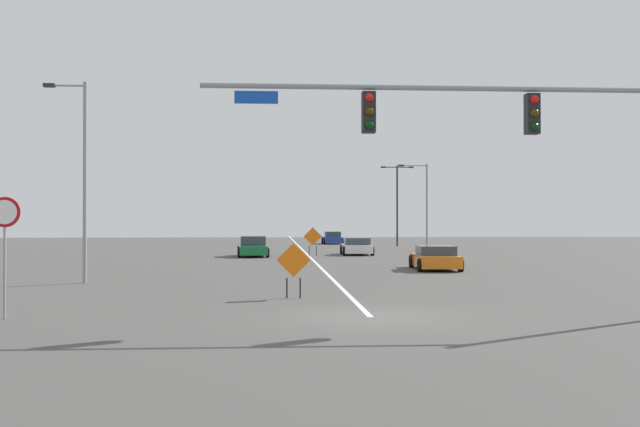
{
  "coord_description": "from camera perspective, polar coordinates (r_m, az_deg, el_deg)",
  "views": [
    {
      "loc": [
        -2.5,
        -18.43,
        2.48
      ],
      "look_at": [
        0.84,
        32.54,
        2.92
      ],
      "focal_mm": 40.94,
      "sensor_mm": 36.0,
      "label": 1
    }
  ],
  "objects": [
    {
      "name": "street_lamp_far_left",
      "position": [
        69.43,
        6.05,
        1.19
      ],
      "size": [
        3.13,
        0.24,
        7.62
      ],
      "color": "black",
      "rests_on": "ground"
    },
    {
      "name": "stop_sign",
      "position": [
        19.8,
        -23.42,
        -1.43
      ],
      "size": [
        0.76,
        0.07,
        3.05
      ],
      "color": "gray",
      "rests_on": "ground"
    },
    {
      "name": "street_lamp_mid_right",
      "position": [
        59.63,
        8.14,
        0.94
      ],
      "size": [
        2.42,
        0.24,
        7.02
      ],
      "color": "gray",
      "rests_on": "ground"
    },
    {
      "name": "traffic_signal_assembly",
      "position": [
        19.66,
        15.69,
        6.22
      ],
      "size": [
        12.89,
        0.44,
        6.25
      ],
      "color": "gray",
      "rests_on": "ground"
    },
    {
      "name": "ground",
      "position": [
        18.76,
        3.99,
        -8.09
      ],
      "size": [
        170.07,
        170.07,
        0.0
      ],
      "primitive_type": "plane",
      "color": "#4C4947"
    },
    {
      "name": "street_lamp_near_left",
      "position": [
        30.05,
        -18.11,
        3.08
      ],
      "size": [
        1.68,
        0.24,
        7.89
      ],
      "color": "gray",
      "rests_on": "ground"
    },
    {
      "name": "car_blue_near",
      "position": [
        74.94,
        0.96,
        -1.94
      ],
      "size": [
        2.0,
        4.25,
        1.28
      ],
      "color": "#1E389E",
      "rests_on": "ground"
    },
    {
      "name": "car_white_passing",
      "position": [
        51.73,
        2.88,
        -2.61
      ],
      "size": [
        2.23,
        4.05,
        1.21
      ],
      "color": "white",
      "rests_on": "ground"
    },
    {
      "name": "road_centre_stripe",
      "position": [
        65.76,
        -1.57,
        -2.65
      ],
      "size": [
        0.16,
        94.48,
        0.01
      ],
      "color": "white",
      "rests_on": "ground"
    },
    {
      "name": "car_green_distant",
      "position": [
        49.53,
        -5.27,
        -2.61
      ],
      "size": [
        2.25,
        4.42,
        1.38
      ],
      "color": "#196B38",
      "rests_on": "ground"
    },
    {
      "name": "construction_sign_right_lane",
      "position": [
        50.37,
        -0.57,
        -1.91
      ],
      "size": [
        1.27,
        0.06,
        1.96
      ],
      "color": "orange",
      "rests_on": "ground"
    },
    {
      "name": "car_orange_mid",
      "position": [
        36.73,
        8.99,
        -3.47
      ],
      "size": [
        2.36,
        4.49,
        1.19
      ],
      "color": "orange",
      "rests_on": "ground"
    },
    {
      "name": "construction_sign_median_near",
      "position": [
        23.07,
        -2.08,
        -3.93
      ],
      "size": [
        1.08,
        0.09,
        1.75
      ],
      "color": "orange",
      "rests_on": "ground"
    }
  ]
}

